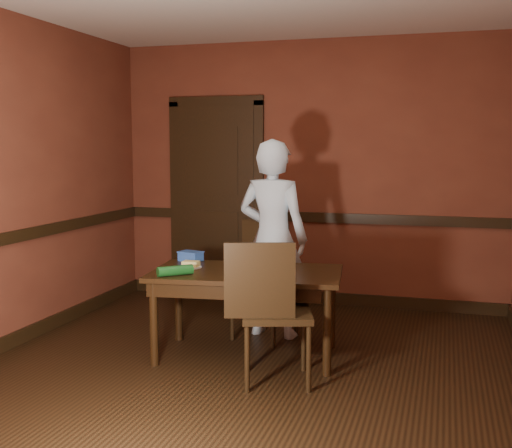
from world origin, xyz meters
The scene contains 17 objects.
floor centered at (0.00, 0.00, 0.00)m, with size 4.00×4.50×0.01m, color black.
wall_back centered at (0.00, 2.25, 1.35)m, with size 4.00×0.02×2.70m, color brown.
wall_front centered at (0.00, -2.25, 1.35)m, with size 4.00×0.02×2.70m, color brown.
dado_back centered at (0.00, 2.23, 0.90)m, with size 4.00×0.03×0.10m, color black.
dado_left centered at (-1.99, 0.00, 0.90)m, with size 0.03×4.50×0.10m, color black.
baseboard_back centered at (0.00, 2.23, 0.06)m, with size 4.00×0.03×0.12m, color black.
baseboard_left centered at (-1.99, 0.00, 0.06)m, with size 0.03×4.50×0.12m, color black.
door centered at (-1.00, 2.22, 1.09)m, with size 1.05×0.07×2.20m.
dining_table centered at (-0.09, 0.40, 0.34)m, with size 1.44×0.81×0.68m, color black.
chair_far centered at (-0.09, 0.90, 0.49)m, with size 0.46×0.46×0.99m, color black, non-canonical shape.
chair_near centered at (0.27, -0.06, 0.50)m, with size 0.47×0.47×1.01m, color black, non-canonical shape.
person centered at (-0.04, 1.00, 0.85)m, with size 0.62×0.40×1.69m, color silver.
sandwich_plate centered at (-0.07, 0.39, 0.70)m, with size 0.26×0.26×0.07m.
sauce_jar centered at (0.12, 0.23, 0.72)m, with size 0.07×0.07×0.08m.
cheese_saucer centered at (-0.55, 0.40, 0.70)m, with size 0.17×0.17×0.05m.
food_tub centered at (-0.67, 0.68, 0.72)m, with size 0.22×0.18×0.08m.
wrapped_veg centered at (-0.55, 0.08, 0.71)m, with size 0.08×0.08×0.27m, color #124417.
Camera 1 is at (1.36, -4.23, 1.64)m, focal length 45.00 mm.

